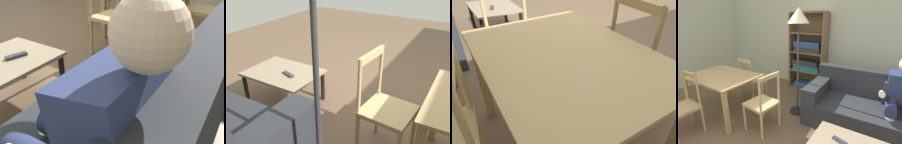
# 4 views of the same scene
# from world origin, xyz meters

# --- Properties ---
(ground_plane) EXTENTS (8.37, 8.37, 0.00)m
(ground_plane) POSITION_xyz_m (0.00, 0.00, 0.00)
(ground_plane) COLOR brown
(coffee_table) EXTENTS (0.84, 0.62, 0.41)m
(coffee_table) POSITION_xyz_m (1.12, 0.93, 0.35)
(coffee_table) COLOR gray
(coffee_table) RESTS_ON ground_plane
(tv_remote) EXTENTS (0.18, 0.09, 0.02)m
(tv_remote) POSITION_xyz_m (1.00, 0.98, 0.42)
(tv_remote) COLOR #2D2D38
(tv_remote) RESTS_ON coffee_table
(dining_chair_facing_couch) EXTENTS (0.45, 0.45, 0.95)m
(dining_chair_facing_couch) POSITION_xyz_m (-0.22, 1.11, 0.45)
(dining_chair_facing_couch) COLOR tan
(dining_chair_facing_couch) RESTS_ON ground_plane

